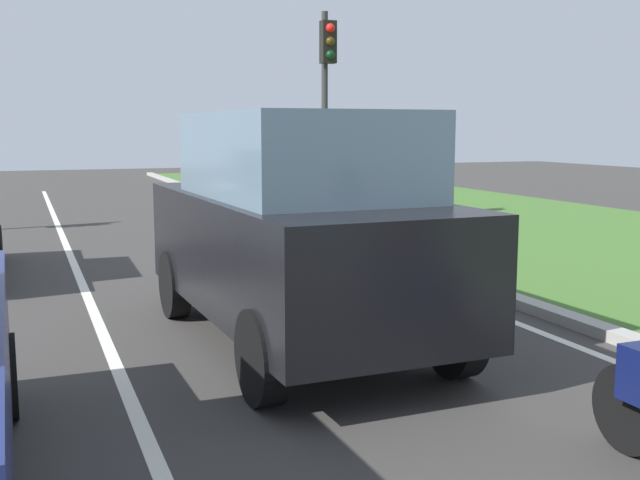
{
  "coord_description": "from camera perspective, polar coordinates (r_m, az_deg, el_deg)",
  "views": [
    {
      "loc": [
        -1.42,
        2.22,
        2.13
      ],
      "look_at": [
        0.9,
        8.19,
        1.2
      ],
      "focal_mm": 43.32,
      "sensor_mm": 36.0,
      "label": 1
    }
  ],
  "objects": [
    {
      "name": "ground_plane",
      "position": [
        12.05,
        -14.15,
        -2.17
      ],
      "size": [
        60.0,
        60.0,
        0.0
      ],
      "primitive_type": "plane",
      "color": "#383533"
    },
    {
      "name": "car_suv_ahead",
      "position": [
        7.54,
        -1.73,
        0.91
      ],
      "size": [
        2.09,
        4.56,
        2.28
      ],
      "rotation": [
        0.0,
        0.0,
        0.03
      ],
      "color": "black",
      "rests_on": "ground"
    },
    {
      "name": "lane_line_right_edge",
      "position": [
        12.98,
        1.82,
        -1.17
      ],
      "size": [
        0.12,
        32.0,
        0.01
      ],
      "primitive_type": "cube",
      "color": "silver",
      "rests_on": "ground"
    },
    {
      "name": "lane_line_center",
      "position": [
        11.99,
        -17.47,
        -2.34
      ],
      "size": [
        0.12,
        32.0,
        0.01
      ],
      "primitive_type": "cube",
      "color": "silver",
      "rests_on": "ground"
    },
    {
      "name": "grass_verge_right",
      "position": [
        15.54,
        18.69,
        0.06
      ],
      "size": [
        9.0,
        48.0,
        0.06
      ],
      "primitive_type": "cube",
      "color": "#3D6628",
      "rests_on": "ground"
    },
    {
      "name": "curb_right",
      "position": [
        13.17,
        3.82,
        -0.79
      ],
      "size": [
        0.24,
        48.0,
        0.12
      ],
      "primitive_type": "cube",
      "color": "#9E9B93",
      "rests_on": "ground"
    },
    {
      "name": "traffic_light_near_right",
      "position": [
        17.18,
        0.49,
        11.68
      ],
      "size": [
        0.32,
        0.5,
        4.64
      ],
      "color": "#2D2D2D",
      "rests_on": "ground"
    }
  ]
}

